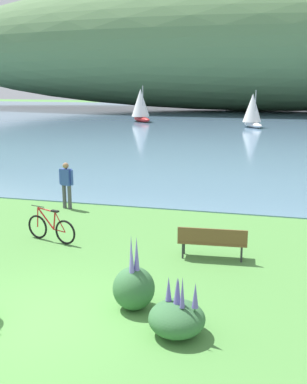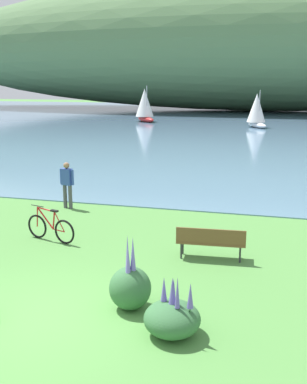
{
  "view_description": "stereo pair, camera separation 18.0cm",
  "coord_description": "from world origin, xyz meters",
  "views": [
    {
      "loc": [
        4.28,
        -7.54,
        4.58
      ],
      "look_at": [
        0.53,
        7.0,
        1.0
      ],
      "focal_mm": 43.7,
      "sensor_mm": 36.0,
      "label": 1
    },
    {
      "loc": [
        4.46,
        -7.5,
        4.58
      ],
      "look_at": [
        0.53,
        7.0,
        1.0
      ],
      "focal_mm": 43.7,
      "sensor_mm": 36.0,
      "label": 2
    }
  ],
  "objects": [
    {
      "name": "distant_hillside",
      "position": [
        1.01,
        68.07,
        10.01
      ],
      "size": [
        115.44,
        28.0,
        19.94
      ],
      "primitive_type": "ellipsoid",
      "color": "#567A4C",
      "rests_on": "bay_water"
    },
    {
      "name": "park_bench_near_camera",
      "position": [
        2.88,
        4.06,
        0.52
      ],
      "size": [
        1.83,
        0.61,
        0.88
      ],
      "color": "brown",
      "rests_on": "ground"
    },
    {
      "name": "person_at_shoreline",
      "position": [
        -2.95,
        7.75,
        0.98
      ],
      "size": [
        0.6,
        0.3,
        1.71
      ],
      "color": "#4C4C51",
      "rests_on": "ground"
    },
    {
      "name": "echium_bush_beside_closest",
      "position": [
        2.75,
        0.13,
        0.34
      ],
      "size": [
        1.06,
        1.06,
        1.23
      ],
      "color": "#386B3D",
      "rests_on": "ground"
    },
    {
      "name": "sailboat_nearest_to_shore",
      "position": [
        -10.51,
        43.92,
        1.94
      ],
      "size": [
        3.17,
        3.27,
        4.03
      ],
      "color": "#B22323",
      "rests_on": "bay_water"
    },
    {
      "name": "echium_bush_closest_to_camera",
      "position": [
        1.68,
        0.91,
        0.47
      ],
      "size": [
        0.87,
        0.87,
        1.61
      ],
      "color": "#386B3D",
      "rests_on": "ground"
    },
    {
      "name": "sailboat_mid_bay",
      "position": [
        2.07,
        40.39,
        1.76
      ],
      "size": [
        2.63,
        3.09,
        3.65
      ],
      "color": "white",
      "rests_on": "bay_water"
    },
    {
      "name": "ground_plane",
      "position": [
        0.0,
        0.0,
        0.0
      ],
      "size": [
        200.0,
        200.0,
        0.0
      ],
      "primitive_type": "plane",
      "color": "#518E42"
    },
    {
      "name": "bicycle_leaning_near_bench",
      "position": [
        -1.86,
        4.29,
        0.4
      ],
      "size": [
        1.73,
        0.51,
        1.01
      ],
      "color": "black",
      "rests_on": "ground"
    },
    {
      "name": "bay_water",
      "position": [
        0.0,
        48.5,
        0.02
      ],
      "size": [
        180.0,
        80.0,
        0.04
      ],
      "primitive_type": "cube",
      "color": "#5B7F9E",
      "rests_on": "ground"
    }
  ]
}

